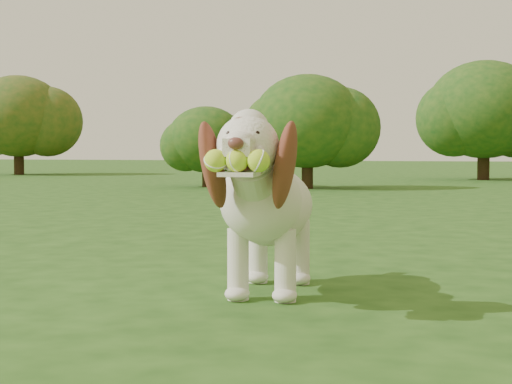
% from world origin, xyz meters
% --- Properties ---
extents(ground, '(80.00, 80.00, 0.00)m').
position_xyz_m(ground, '(0.00, 0.00, 0.00)').
color(ground, '#1E4413').
rests_on(ground, ground).
extents(dog, '(0.44, 1.06, 0.69)m').
position_xyz_m(dog, '(0.34, -0.39, 0.37)').
color(dog, silver).
rests_on(dog, ground).
extents(shrub_a, '(1.19, 1.19, 1.23)m').
position_xyz_m(shrub_a, '(-3.38, 7.84, 0.72)').
color(shrub_a, '#382314').
rests_on(shrub_a, ground).
extents(shrub_g, '(2.21, 2.21, 2.29)m').
position_xyz_m(shrub_g, '(-9.90, 12.14, 1.35)').
color(shrub_g, '#382314').
rests_on(shrub_g, ground).
extents(shrub_i, '(2.18, 2.18, 2.26)m').
position_xyz_m(shrub_i, '(0.45, 12.31, 1.33)').
color(shrub_i, '#382314').
rests_on(shrub_i, ground).
extents(shrub_b, '(1.61, 1.61, 1.67)m').
position_xyz_m(shrub_b, '(-1.79, 7.85, 0.98)').
color(shrub_b, '#382314').
rests_on(shrub_b, ground).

